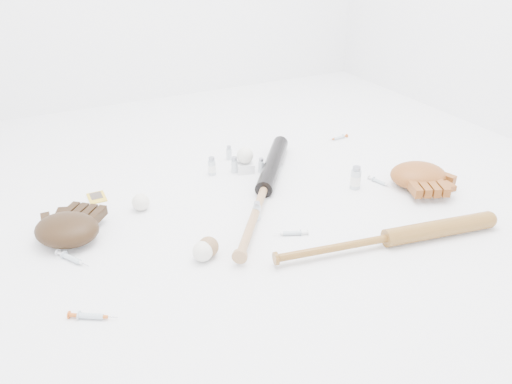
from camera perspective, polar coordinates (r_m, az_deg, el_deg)
name	(u,v)px	position (r m, az deg, el deg)	size (l,w,h in m)	color
bat_dark	(264,189)	(2.03, 0.93, 0.36)	(1.01, 0.07, 0.07)	black
bat_wood	(388,238)	(1.79, 14.83, -5.11)	(0.88, 0.06, 0.06)	brown
glove_dark	(67,229)	(1.86, -20.80, -4.00)	(0.27, 0.27, 0.10)	black
glove_tan	(418,175)	(2.21, 18.06, 1.86)	(0.28, 0.28, 0.10)	brown
trading_card	(97,197)	(2.13, -17.74, -0.59)	(0.07, 0.09, 0.01)	gold
pedestal	(245,167)	(2.24, -1.25, 2.88)	(0.07, 0.07, 0.04)	white
baseball_on_pedestal	(245,155)	(2.22, -1.26, 4.22)	(0.07, 0.07, 0.07)	white
baseball_left	(67,240)	(1.84, -20.82, -5.11)	(0.07, 0.07, 0.07)	white
baseball_upper	(141,202)	(1.99, -13.04, -1.14)	(0.07, 0.07, 0.07)	white
baseball_mid	(203,251)	(1.67, -6.11, -6.77)	(0.07, 0.07, 0.07)	white
baseball_aged	(208,247)	(1.69, -5.48, -6.26)	(0.07, 0.07, 0.07)	olive
syringe_0	(72,259)	(1.78, -20.30, -7.14)	(0.17, 0.03, 0.02)	#ADBCC6
syringe_1	(292,233)	(1.80, 4.14, -4.71)	(0.14, 0.02, 0.02)	#ADBCC6
syringe_2	(276,173)	(2.22, 2.25, 2.24)	(0.17, 0.03, 0.02)	#ADBCC6
syringe_3	(379,182)	(2.21, 13.89, 1.15)	(0.13, 0.02, 0.02)	#ADBCC6
syringe_4	(339,138)	(2.63, 9.42, 6.15)	(0.13, 0.02, 0.02)	#ADBCC6
syringe_5	(91,316)	(1.53, -18.32, -13.31)	(0.16, 0.03, 0.02)	#ADBCC6
vial_0	(229,153)	(2.36, -3.11, 4.51)	(0.03, 0.03, 0.07)	silver
vial_1	(234,165)	(2.23, -2.48, 3.15)	(0.03, 0.03, 0.07)	silver
vial_2	(212,166)	(2.21, -5.07, 2.98)	(0.03, 0.03, 0.08)	silver
vial_3	(356,178)	(2.13, 11.32, 1.63)	(0.04, 0.04, 0.10)	silver
vial_4	(257,211)	(1.87, 0.10, -2.17)	(0.03, 0.03, 0.07)	silver
vial_5	(261,165)	(2.23, 0.59, 3.07)	(0.03, 0.03, 0.07)	silver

